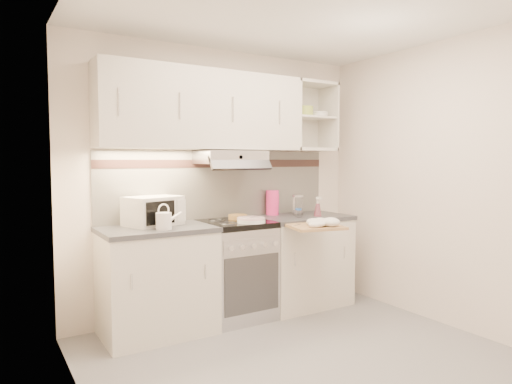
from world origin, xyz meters
TOP-DOWN VIEW (x-y plane):
  - ground at (0.00, 0.00)m, footprint 3.00×3.00m
  - room_shell at (0.00, 0.37)m, footprint 3.04×2.84m
  - base_cabinet_left at (-0.75, 1.10)m, footprint 0.90×0.60m
  - worktop_left at (-0.75, 1.10)m, footprint 0.92×0.62m
  - base_cabinet_right at (0.75, 1.10)m, footprint 0.90×0.60m
  - worktop_right at (0.75, 1.10)m, footprint 0.92×0.62m
  - electric_range at (0.00, 1.10)m, footprint 0.60×0.60m
  - microwave at (-0.74, 1.22)m, footprint 0.51×0.44m
  - watering_can at (-0.73, 0.94)m, footprint 0.24×0.13m
  - plate_stack at (0.06, 0.92)m, footprint 0.25×0.25m
  - bread_loaf at (0.07, 1.19)m, footprint 0.18×0.18m
  - pink_pitcher at (0.54, 1.30)m, footprint 0.13×0.13m
  - glass_jar at (0.74, 1.15)m, footprint 0.11×0.11m
  - spice_jar at (0.64, 1.01)m, footprint 0.06×0.06m
  - spray_bottle at (0.86, 0.98)m, footprint 0.08×0.08m
  - cutting_board at (0.51, 0.58)m, footprint 0.52×0.49m
  - dish_towel at (0.51, 0.54)m, footprint 0.33×0.30m

SIDE VIEW (x-z plane):
  - ground at x=0.00m, z-range 0.00..0.00m
  - base_cabinet_left at x=-0.75m, z-range 0.00..0.86m
  - base_cabinet_right at x=0.75m, z-range 0.00..0.86m
  - electric_range at x=0.00m, z-range 0.00..0.90m
  - cutting_board at x=0.51m, z-range 0.86..0.88m
  - worktop_left at x=-0.75m, z-range 0.86..0.90m
  - worktop_right at x=0.75m, z-range 0.86..0.90m
  - bread_loaf at x=0.07m, z-range 0.90..0.94m
  - dish_towel at x=0.51m, z-range 0.88..0.96m
  - plate_stack at x=0.06m, z-range 0.90..0.95m
  - spice_jar at x=0.64m, z-range 0.90..0.99m
  - watering_can at x=-0.73m, z-range 0.87..1.08m
  - spray_bottle at x=0.86m, z-range 0.88..1.08m
  - glass_jar at x=0.74m, z-range 0.90..1.11m
  - microwave at x=-0.74m, z-range 0.90..1.15m
  - pink_pitcher at x=0.54m, z-range 0.90..1.15m
  - room_shell at x=0.00m, z-range 0.37..2.89m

